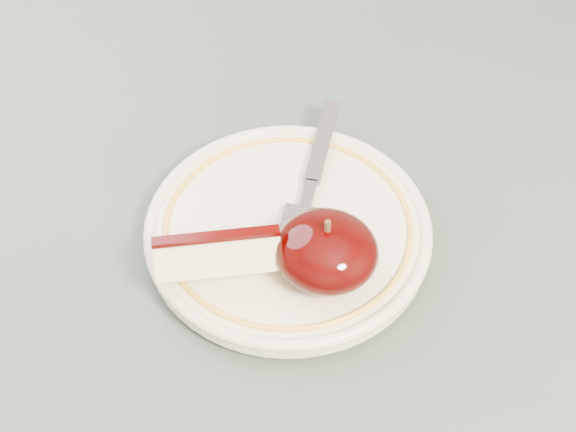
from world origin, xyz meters
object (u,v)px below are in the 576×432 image
(plate, at_px, (288,229))
(fork, at_px, (311,183))
(apple_half, at_px, (326,251))
(table, at_px, (218,347))

(plate, distance_m, fork, 0.04)
(apple_half, bearing_deg, plate, 138.71)
(fork, bearing_deg, table, 146.09)
(apple_half, distance_m, fork, 0.08)
(apple_half, relative_size, fork, 0.40)
(table, height_order, plate, plate)
(table, distance_m, plate, 0.12)
(apple_half, xyz_separation_m, fork, (-0.03, 0.07, -0.02))
(table, bearing_deg, plate, 47.93)
(table, height_order, fork, fork)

